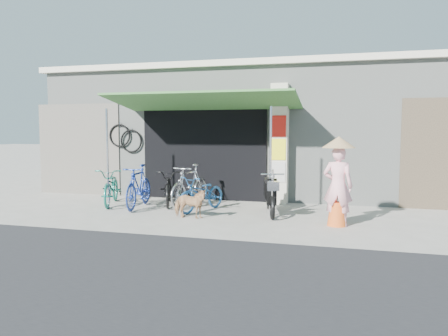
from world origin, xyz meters
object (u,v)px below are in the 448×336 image
(bike_navy, at_px, (202,193))
(nun, at_px, (338,182))
(bike_blue, at_px, (139,186))
(bike_silver, at_px, (190,185))
(street_dog, at_px, (190,204))
(bike_black, at_px, (169,187))
(bike_teal, at_px, (112,187))
(moped, at_px, (270,194))

(bike_navy, relative_size, nun, 0.89)
(bike_blue, bearing_deg, bike_silver, 16.57)
(street_dog, bearing_deg, bike_black, 36.63)
(bike_teal, distance_m, moped, 4.00)
(bike_silver, height_order, moped, bike_silver)
(bike_blue, bearing_deg, moped, -5.42)
(bike_silver, height_order, bike_navy, bike_silver)
(moped, bearing_deg, street_dog, -161.80)
(bike_black, height_order, bike_navy, bike_black)
(bike_navy, bearing_deg, bike_blue, -158.86)
(bike_teal, height_order, bike_navy, bike_teal)
(bike_silver, bearing_deg, bike_blue, -145.55)
(bike_black, bearing_deg, nun, -38.66)
(bike_teal, relative_size, moped, 1.03)
(bike_teal, bearing_deg, moped, -21.95)
(bike_navy, distance_m, street_dog, 0.87)
(street_dog, bearing_deg, moped, -58.46)
(nun, bearing_deg, moped, -22.18)
(bike_blue, xyz_separation_m, bike_black, (0.54, 0.58, -0.07))
(bike_navy, bearing_deg, bike_teal, -164.39)
(bike_teal, relative_size, street_dog, 2.35)
(street_dog, bearing_deg, bike_blue, 62.09)
(bike_silver, xyz_separation_m, street_dog, (0.47, -1.34, -0.21))
(bike_navy, bearing_deg, nun, 6.39)
(bike_black, bearing_deg, bike_teal, 173.80)
(bike_navy, height_order, nun, nun)
(bike_blue, height_order, bike_silver, bike_silver)
(bike_blue, distance_m, bike_navy, 1.59)
(bike_silver, bearing_deg, bike_teal, -161.66)
(bike_blue, relative_size, bike_black, 1.02)
(street_dog, distance_m, moped, 1.82)
(nun, bearing_deg, bike_black, -9.86)
(bike_teal, distance_m, nun, 5.55)
(bike_silver, bearing_deg, nun, -9.19)
(bike_silver, height_order, street_dog, bike_silver)
(bike_silver, bearing_deg, moped, -0.42)
(bike_silver, distance_m, moped, 2.06)
(bike_teal, xyz_separation_m, nun, (5.45, -0.98, 0.41))
(nun, bearing_deg, bike_blue, -0.99)
(bike_teal, xyz_separation_m, bike_black, (1.39, 0.35, -0.01))
(bike_navy, relative_size, moped, 0.92)
(bike_silver, bearing_deg, bike_navy, -35.76)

